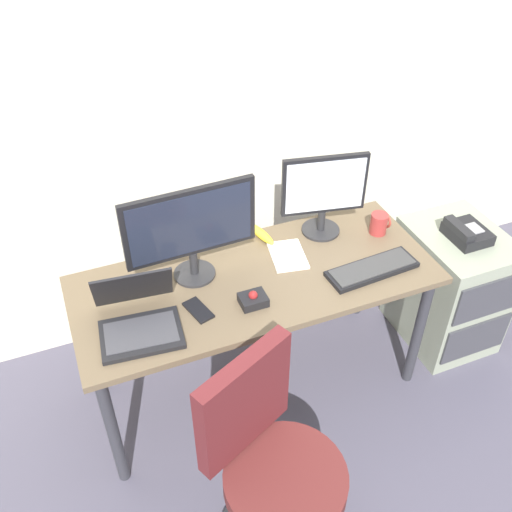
{
  "coord_description": "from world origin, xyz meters",
  "views": [
    {
      "loc": [
        -0.69,
        -1.72,
        2.35
      ],
      "look_at": [
        0.0,
        0.0,
        0.83
      ],
      "focal_mm": 40.48,
      "sensor_mm": 36.0,
      "label": 1
    }
  ],
  "objects": [
    {
      "name": "ground_plane",
      "position": [
        0.0,
        0.0,
        0.0
      ],
      "size": [
        8.0,
        8.0,
        0.0
      ],
      "primitive_type": "plane",
      "color": "#494656"
    },
    {
      "name": "back_wall",
      "position": [
        0.0,
        0.67,
        1.4
      ],
      "size": [
        6.0,
        0.1,
        2.8
      ],
      "primitive_type": "cube",
      "color": "beige",
      "rests_on": "ground"
    },
    {
      "name": "desk",
      "position": [
        0.0,
        0.0,
        0.63
      ],
      "size": [
        1.57,
        0.64,
        0.71
      ],
      "color": "brown",
      "rests_on": "ground"
    },
    {
      "name": "file_cabinet",
      "position": [
        1.07,
        -0.04,
        0.33
      ],
      "size": [
        0.42,
        0.53,
        0.66
      ],
      "color": "gray",
      "rests_on": "ground"
    },
    {
      "name": "desk_phone",
      "position": [
        1.06,
        -0.06,
        0.69
      ],
      "size": [
        0.17,
        0.2,
        0.09
      ],
      "color": "black",
      "rests_on": "file_cabinet"
    },
    {
      "name": "office_chair",
      "position": [
        -0.23,
        -0.72,
        0.42
      ],
      "size": [
        0.54,
        0.55,
        0.93
      ],
      "color": "black",
      "rests_on": "ground"
    },
    {
      "name": "monitor_main",
      "position": [
        -0.24,
        0.12,
        0.96
      ],
      "size": [
        0.56,
        0.18,
        0.43
      ],
      "color": "#262628",
      "rests_on": "desk"
    },
    {
      "name": "monitor_side",
      "position": [
        0.41,
        0.2,
        0.93
      ],
      "size": [
        0.39,
        0.18,
        0.4
      ],
      "color": "#262628",
      "rests_on": "desk"
    },
    {
      "name": "keyboard",
      "position": [
        0.48,
        -0.15,
        0.72
      ],
      "size": [
        0.42,
        0.16,
        0.03
      ],
      "color": "black",
      "rests_on": "desk"
    },
    {
      "name": "laptop",
      "position": [
        -0.53,
        -0.1,
        0.76
      ],
      "size": [
        0.34,
        0.35,
        0.22
      ],
      "color": "black",
      "rests_on": "desk"
    },
    {
      "name": "trackball_mouse",
      "position": [
        -0.07,
        -0.14,
        0.73
      ],
      "size": [
        0.11,
        0.09,
        0.07
      ],
      "color": "black",
      "rests_on": "desk"
    },
    {
      "name": "coffee_mug",
      "position": [
        0.66,
        0.09,
        0.76
      ],
      "size": [
        0.09,
        0.08,
        0.1
      ],
      "color": "maroon",
      "rests_on": "desk"
    },
    {
      "name": "paper_notepad",
      "position": [
        0.19,
        0.08,
        0.71
      ],
      "size": [
        0.18,
        0.23,
        0.01
      ],
      "primitive_type": "cube",
      "rotation": [
        0.0,
        0.0,
        -0.18
      ],
      "color": "white",
      "rests_on": "desk"
    },
    {
      "name": "cell_phone",
      "position": [
        -0.29,
        -0.1,
        0.71
      ],
      "size": [
        0.1,
        0.16,
        0.01
      ],
      "primitive_type": "cube",
      "rotation": [
        0.0,
        0.0,
        0.27
      ],
      "color": "black",
      "rests_on": "desk"
    },
    {
      "name": "banana",
      "position": [
        0.13,
        0.25,
        0.73
      ],
      "size": [
        0.09,
        0.2,
        0.04
      ],
      "primitive_type": "ellipsoid",
      "rotation": [
        0.0,
        0.0,
        1.8
      ],
      "color": "yellow",
      "rests_on": "desk"
    }
  ]
}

